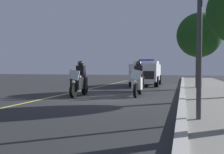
% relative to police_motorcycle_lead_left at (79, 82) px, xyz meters
% --- Properties ---
extents(ground_plane, '(80.00, 80.00, 0.00)m').
position_rel_police_motorcycle_lead_left_xyz_m(ground_plane, '(0.18, 1.36, -0.70)').
color(ground_plane, '#28282B').
extents(curb_strip, '(48.00, 0.24, 0.15)m').
position_rel_police_motorcycle_lead_left_xyz_m(curb_strip, '(0.18, 4.82, -0.62)').
color(curb_strip, '#B7B5AD').
rests_on(curb_strip, ground).
extents(lane_stripe_center, '(48.00, 0.12, 0.01)m').
position_rel_police_motorcycle_lead_left_xyz_m(lane_stripe_center, '(0.18, -1.05, -0.70)').
color(lane_stripe_center, '#E0D14C').
rests_on(lane_stripe_center, ground).
extents(police_motorcycle_lead_left, '(2.14, 0.57, 1.72)m').
position_rel_police_motorcycle_lead_left_xyz_m(police_motorcycle_lead_left, '(0.00, 0.00, 0.00)').
color(police_motorcycle_lead_left, black).
rests_on(police_motorcycle_lead_left, ground).
extents(police_motorcycle_lead_right, '(2.14, 0.57, 1.72)m').
position_rel_police_motorcycle_lead_left_xyz_m(police_motorcycle_lead_right, '(-0.79, 2.74, 0.00)').
color(police_motorcycle_lead_right, black).
rests_on(police_motorcycle_lead_right, ground).
extents(police_suv, '(4.95, 2.17, 2.05)m').
position_rel_police_motorcycle_lead_left_xyz_m(police_suv, '(-8.43, 2.09, 0.37)').
color(police_suv, silver).
rests_on(police_suv, ground).
extents(tree_far_back, '(2.85, 2.85, 4.81)m').
position_rel_police_motorcycle_lead_left_xyz_m(tree_far_back, '(-5.97, 5.82, 2.75)').
color(tree_far_back, '#42301E').
rests_on(tree_far_back, sidewalk_strip).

